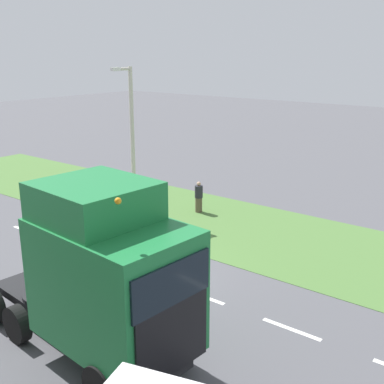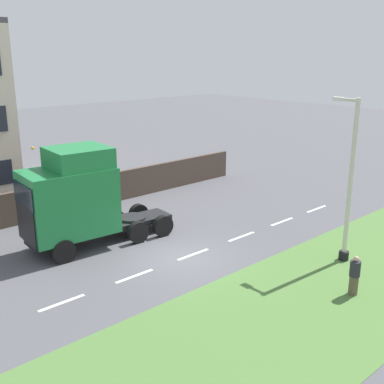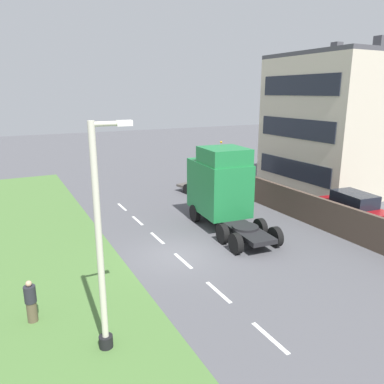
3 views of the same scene
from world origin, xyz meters
name	(u,v)px [view 3 (image 3 of 3)]	position (x,y,z in m)	size (l,w,h in m)	color
ground_plane	(177,255)	(0.00, 0.00, 0.00)	(120.00, 120.00, 0.00)	#515156
grass_verge	(46,283)	(-6.00, 0.00, 0.01)	(7.00, 44.00, 0.01)	#4C7538
lane_markings	(183,261)	(0.00, -0.70, 0.00)	(0.16, 21.00, 0.00)	white
boundary_wall	(316,211)	(9.00, 0.00, 0.90)	(0.25, 24.00, 1.80)	#4C3D33
building_block	(342,124)	(17.28, 5.91, 5.24)	(9.72, 8.82, 11.57)	beige
lorry_cab	(221,187)	(4.13, 2.71, 2.34)	(3.12, 7.24, 4.80)	black
flatbed_truck	(224,180)	(7.31, 7.44, 1.43)	(3.67, 5.85, 2.72)	silver
parked_car	(352,211)	(10.72, -1.10, 1.01)	(2.23, 4.48, 2.10)	maroon
lamp_post	(102,255)	(-4.76, -5.14, 3.10)	(1.33, 0.43, 6.94)	black
pedestrian	(31,302)	(-6.70, -2.63, 0.75)	(0.39, 0.39, 1.55)	brown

